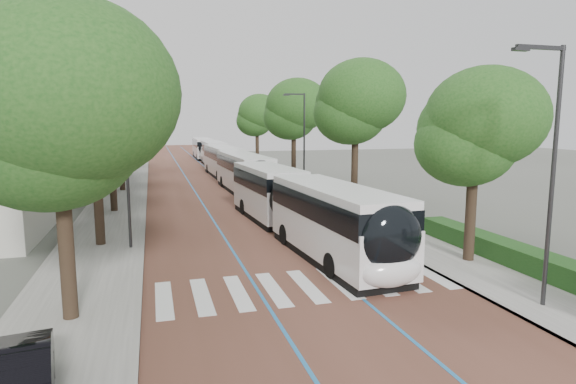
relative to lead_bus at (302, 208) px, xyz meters
name	(u,v)px	position (x,y,z in m)	size (l,w,h in m)	color
ground	(310,296)	(-2.12, -7.75, -1.63)	(160.00, 160.00, 0.00)	#51544C
road	(198,174)	(-2.12, 32.25, -1.62)	(11.00, 140.00, 0.02)	brown
sidewalk_left	(129,176)	(-9.62, 32.25, -1.57)	(4.00, 140.00, 0.12)	gray
sidewalk_right	(263,172)	(5.38, 32.25, -1.57)	(4.00, 140.00, 0.12)	gray
kerb_left	(147,175)	(-7.72, 32.25, -1.57)	(0.20, 140.00, 0.14)	gray
kerb_right	(247,172)	(3.48, 32.25, -1.57)	(0.20, 140.00, 0.14)	gray
zebra_crossing	(307,286)	(-1.92, -6.75, -1.60)	(10.55, 3.60, 0.01)	silver
lane_line_left	(184,174)	(-3.72, 32.25, -1.60)	(0.12, 126.00, 0.01)	#226DAB
lane_line_right	(213,173)	(-0.52, 32.25, -1.60)	(0.12, 126.00, 0.01)	#226DAB
hedge	(532,261)	(6.98, -7.75, -1.11)	(1.20, 14.00, 0.80)	#194517
streetlight_near	(550,157)	(4.50, -10.75, 3.19)	(1.82, 0.20, 8.00)	#2B2C2E
streetlight_far	(302,135)	(4.50, 14.25, 3.19)	(1.82, 0.20, 8.00)	#2B2C2E
lamp_post_left	(127,161)	(-8.22, 0.25, 2.49)	(0.14, 0.14, 8.00)	#2B2C2E
trees_left	(115,114)	(-9.62, 15.21, 4.78)	(6.25, 60.94, 9.31)	black
trees_right	(310,114)	(5.58, 15.42, 4.85)	(5.78, 47.04, 9.28)	black
lead_bus	(302,208)	(0.00, 0.00, 0.00)	(3.69, 18.52, 3.20)	black
bus_queued_0	(245,174)	(0.24, 16.48, 0.00)	(2.91, 12.47, 3.20)	silver
bus_queued_1	(224,162)	(0.29, 28.81, 0.00)	(2.82, 12.45, 3.20)	silver
bus_queued_2	(214,154)	(0.90, 42.19, 0.00)	(2.79, 12.45, 3.20)	silver
bus_queued_3	(203,148)	(0.81, 55.50, 0.00)	(2.77, 12.45, 3.20)	silver
parked_car	(16,383)	(-9.90, -12.56, -0.88)	(1.33, 3.82, 1.26)	black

